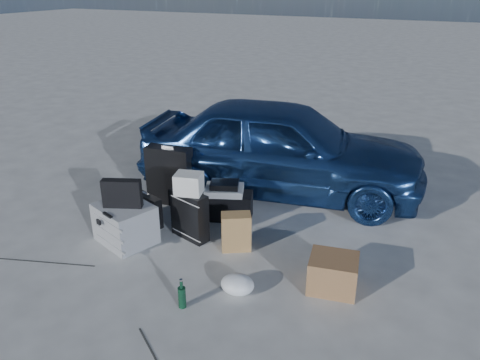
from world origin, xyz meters
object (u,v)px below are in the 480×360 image
object	(u,v)px
suitcase_left	(170,175)
duffel_bag	(224,205)
briefcase	(147,209)
pelican_case	(125,223)
car	(281,147)
suitcase_right	(190,215)
cardboard_box	(333,273)
green_bottle	(182,294)

from	to	relation	value
suitcase_left	duffel_bag	xyz separation A→B (m)	(0.77, -0.08, -0.20)
briefcase	pelican_case	bearing A→B (deg)	-67.00
pelican_case	suitcase_left	distance (m)	0.98
car	suitcase_right	bearing A→B (deg)	154.55
duffel_bag	cardboard_box	world-z (taller)	same
briefcase	green_bottle	distance (m)	1.55
pelican_case	suitcase_right	distance (m)	0.66
car	green_bottle	bearing A→B (deg)	172.74
suitcase_left	duffel_bag	size ratio (longest dim) A/B	1.14
car	cardboard_box	xyz separation A→B (m)	(1.16, -1.72, -0.43)
duffel_bag	pelican_case	bearing A→B (deg)	-146.14
briefcase	duffel_bag	bearing A→B (deg)	51.52
suitcase_right	green_bottle	bearing A→B (deg)	-45.50
cardboard_box	briefcase	bearing A→B (deg)	172.62
briefcase	suitcase_left	world-z (taller)	suitcase_left
car	duffel_bag	world-z (taller)	car
car	pelican_case	bearing A→B (deg)	142.44
car	suitcase_right	xyz separation A→B (m)	(-0.42, -1.50, -0.33)
pelican_case	green_bottle	size ratio (longest dim) A/B	2.15
suitcase_left	car	bearing A→B (deg)	32.55
car	briefcase	bearing A→B (deg)	135.15
suitcase_right	car	bearing A→B (deg)	91.01
suitcase_left	suitcase_right	distance (m)	0.89
briefcase	green_bottle	bearing A→B (deg)	-25.54
car	briefcase	distance (m)	1.81
pelican_case	green_bottle	xyz separation A→B (m)	(1.09, -0.66, -0.07)
car	green_bottle	distance (m)	2.56
briefcase	suitcase_right	size ratio (longest dim) A/B	0.86
car	duffel_bag	xyz separation A→B (m)	(-0.29, -0.97, -0.43)
duffel_bag	cardboard_box	distance (m)	1.64
duffel_bag	green_bottle	distance (m)	1.60
car	briefcase	world-z (taller)	car
pelican_case	briefcase	world-z (taller)	pelican_case
car	green_bottle	world-z (taller)	car
cardboard_box	suitcase_left	bearing A→B (deg)	159.47
suitcase_left	duffel_bag	bearing A→B (deg)	-13.17
suitcase_left	cardboard_box	size ratio (longest dim) A/B	1.71
briefcase	suitcase_left	bearing A→B (deg)	113.55
car	duffel_bag	distance (m)	1.10
suitcase_right	duffel_bag	size ratio (longest dim) A/B	0.83
suitcase_right	cardboard_box	xyz separation A→B (m)	(1.58, -0.22, -0.10)
briefcase	suitcase_left	xyz separation A→B (m)	(-0.05, 0.55, 0.18)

